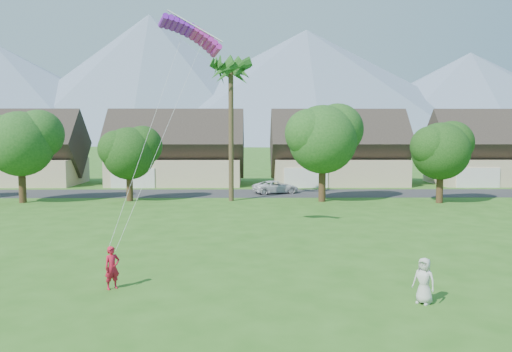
{
  "coord_description": "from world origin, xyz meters",
  "views": [
    {
      "loc": [
        -0.27,
        -15.48,
        5.99
      ],
      "look_at": [
        0.0,
        10.0,
        3.8
      ],
      "focal_mm": 35.0,
      "sensor_mm": 36.0,
      "label": 1
    }
  ],
  "objects_px": {
    "watcher": "(424,281)",
    "parafoil_kite": "(192,32)",
    "parked_car": "(276,187)",
    "kite_flyer": "(112,268)"
  },
  "relations": [
    {
      "from": "parked_car",
      "to": "parafoil_kite",
      "type": "height_order",
      "value": "parafoil_kite"
    },
    {
      "from": "watcher",
      "to": "parafoil_kite",
      "type": "distance_m",
      "value": 17.29
    },
    {
      "from": "parked_car",
      "to": "watcher",
      "type": "bearing_deg",
      "value": 167.06
    },
    {
      "from": "kite_flyer",
      "to": "parked_car",
      "type": "xyz_separation_m",
      "value": [
        7.84,
        30.63,
        -0.2
      ]
    },
    {
      "from": "parked_car",
      "to": "parafoil_kite",
      "type": "xyz_separation_m",
      "value": [
        -5.63,
        -22.29,
        10.75
      ]
    },
    {
      "from": "kite_flyer",
      "to": "parked_car",
      "type": "relative_size",
      "value": 0.36
    },
    {
      "from": "kite_flyer",
      "to": "parafoil_kite",
      "type": "distance_m",
      "value": 13.63
    },
    {
      "from": "kite_flyer",
      "to": "watcher",
      "type": "relative_size",
      "value": 1.02
    },
    {
      "from": "kite_flyer",
      "to": "watcher",
      "type": "height_order",
      "value": "kite_flyer"
    },
    {
      "from": "watcher",
      "to": "parafoil_kite",
      "type": "relative_size",
      "value": 0.45
    }
  ]
}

